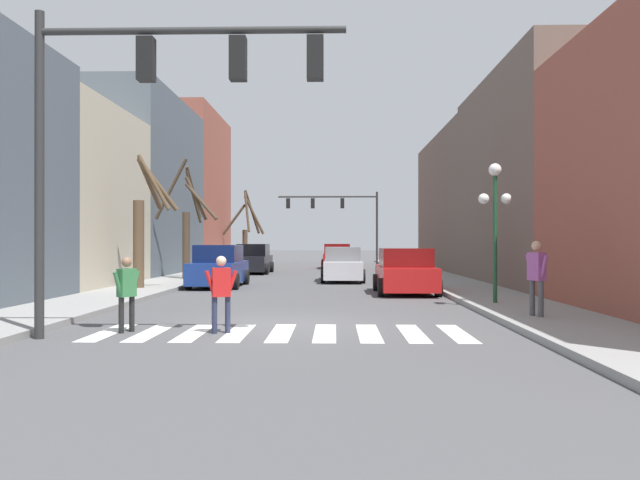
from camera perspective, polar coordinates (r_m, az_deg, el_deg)
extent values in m
plane|color=#4C4C4F|center=(14.32, -3.09, -7.71)|extent=(240.00, 240.00, 0.00)
cube|color=gray|center=(16.02, -25.95, -6.62)|extent=(2.64, 90.00, 0.15)
cube|color=gray|center=(15.15, 21.18, -7.00)|extent=(2.64, 90.00, 0.15)
cube|color=#BCB299|center=(27.54, -23.67, 3.55)|extent=(6.00, 8.10, 7.30)
cube|color=#515B66|center=(36.85, -17.10, 4.62)|extent=(6.00, 11.77, 9.88)
cube|color=#934C3D|center=(47.76, -12.79, 4.43)|extent=(6.00, 10.88, 11.39)
cube|color=#66564C|center=(28.14, 20.97, 5.06)|extent=(6.00, 12.39, 8.87)
cube|color=#66564C|center=(41.38, 14.51, 3.22)|extent=(6.00, 15.27, 8.62)
cube|color=white|center=(13.78, -18.78, -7.98)|extent=(0.45, 2.60, 0.01)
cube|color=white|center=(13.50, -15.16, -8.15)|extent=(0.45, 2.60, 0.01)
cube|color=white|center=(13.28, -11.39, -8.29)|extent=(0.45, 2.60, 0.01)
cube|color=white|center=(13.11, -7.51, -8.40)|extent=(0.45, 2.60, 0.01)
cube|color=white|center=(13.01, -3.55, -8.46)|extent=(0.45, 2.60, 0.01)
cube|color=white|center=(12.96, 0.46, -8.49)|extent=(0.45, 2.60, 0.01)
cube|color=white|center=(12.98, 4.48, -8.48)|extent=(0.45, 2.60, 0.01)
cube|color=white|center=(13.06, 8.47, -8.43)|extent=(0.45, 2.60, 0.01)
cube|color=white|center=(13.20, 12.39, -8.34)|extent=(0.45, 2.60, 0.01)
cylinder|color=#2D2D2D|center=(13.31, -24.27, 5.45)|extent=(0.18, 0.18, 6.36)
cylinder|color=#2D2D2D|center=(12.92, -11.62, 18.24)|extent=(5.95, 0.14, 0.14)
cube|color=black|center=(12.97, -15.61, 15.61)|extent=(0.32, 0.28, 0.84)
cube|color=black|center=(12.59, -7.50, 16.10)|extent=(0.32, 0.28, 0.84)
cube|color=black|center=(12.46, -0.44, 16.28)|extent=(0.32, 0.28, 0.84)
cylinder|color=#2D2D2D|center=(51.89, 5.23, 1.10)|extent=(0.18, 0.18, 6.02)
cylinder|color=#2D2D2D|center=(51.89, 0.69, 3.98)|extent=(8.21, 0.14, 0.14)
cube|color=black|center=(51.86, 2.06, 3.38)|extent=(0.32, 0.28, 0.84)
cube|color=black|center=(51.89, -0.67, 3.37)|extent=(0.32, 0.28, 0.84)
cube|color=black|center=(52.00, -2.93, 3.37)|extent=(0.32, 0.28, 0.84)
cylinder|color=#1E4C2D|center=(18.40, 15.71, 0.07)|extent=(0.12, 0.12, 3.60)
sphere|color=white|center=(18.51, 15.71, 6.21)|extent=(0.36, 0.36, 0.36)
sphere|color=white|center=(18.36, 14.74, 3.66)|extent=(0.31, 0.31, 0.31)
sphere|color=white|center=(18.52, 16.67, 3.63)|extent=(0.31, 0.31, 0.31)
cube|color=black|center=(37.24, -6.10, -2.11)|extent=(1.83, 4.72, 0.86)
cube|color=black|center=(37.22, -6.10, -0.91)|extent=(1.68, 2.45, 0.71)
cylinder|color=black|center=(38.83, -7.19, -2.45)|extent=(0.22, 0.64, 0.64)
cylinder|color=black|center=(38.60, -4.45, -2.47)|extent=(0.22, 0.64, 0.64)
cylinder|color=black|center=(35.94, -7.88, -2.64)|extent=(0.22, 0.64, 0.64)
cylinder|color=black|center=(35.69, -4.92, -2.66)|extent=(0.22, 0.64, 0.64)
cube|color=navy|center=(26.28, -9.23, -2.93)|extent=(1.83, 4.74, 0.86)
cube|color=#0E1C46|center=(26.26, -9.23, -1.22)|extent=(1.68, 2.46, 0.71)
cylinder|color=black|center=(27.92, -10.56, -3.36)|extent=(0.22, 0.64, 0.64)
cylinder|color=black|center=(27.60, -6.77, -3.40)|extent=(0.22, 0.64, 0.64)
cylinder|color=black|center=(25.06, -11.95, -3.72)|extent=(0.22, 0.64, 0.64)
cylinder|color=black|center=(24.70, -7.73, -3.78)|extent=(0.22, 0.64, 0.64)
cube|color=red|center=(22.83, 7.82, -3.42)|extent=(1.92, 4.18, 0.81)
cube|color=maroon|center=(22.80, 7.82, -1.58)|extent=(1.76, 2.17, 0.66)
cylinder|color=black|center=(24.05, 5.15, -3.88)|extent=(0.22, 0.64, 0.64)
cylinder|color=black|center=(24.26, 9.77, -3.84)|extent=(0.22, 0.64, 0.64)
cylinder|color=black|center=(21.47, 5.61, -4.32)|extent=(0.22, 0.64, 0.64)
cylinder|color=black|center=(21.70, 10.78, -4.28)|extent=(0.22, 0.64, 0.64)
cube|color=silver|center=(29.67, 2.08, -2.68)|extent=(1.75, 4.87, 0.80)
cube|color=slate|center=(29.64, 2.08, -1.28)|extent=(1.61, 2.53, 0.65)
cylinder|color=black|center=(31.19, 0.40, -3.02)|extent=(0.22, 0.64, 0.64)
cylinder|color=black|center=(31.21, 3.68, -3.02)|extent=(0.22, 0.64, 0.64)
cylinder|color=black|center=(28.17, 0.30, -3.33)|extent=(0.22, 0.64, 0.64)
cylinder|color=black|center=(28.20, 3.93, -3.33)|extent=(0.22, 0.64, 0.64)
cube|color=red|center=(43.83, 1.57, -1.82)|extent=(1.91, 4.31, 0.85)
cube|color=maroon|center=(43.82, 1.57, -0.81)|extent=(1.76, 2.24, 0.70)
cylinder|color=black|center=(45.18, 0.32, -2.13)|extent=(0.22, 0.64, 0.64)
cylinder|color=black|center=(45.19, 2.80, -2.13)|extent=(0.22, 0.64, 0.64)
cylinder|color=black|center=(42.51, 0.26, -2.26)|extent=(0.22, 0.64, 0.64)
cylinder|color=black|center=(42.52, 2.89, -2.25)|extent=(0.22, 0.64, 0.64)
cylinder|color=#282D47|center=(13.03, -9.63, -6.79)|extent=(0.11, 0.11, 0.75)
cylinder|color=#282D47|center=(13.06, -8.43, -6.77)|extent=(0.11, 0.11, 0.75)
cube|color=red|center=(12.98, -9.03, -3.83)|extent=(0.41, 0.31, 0.59)
sphere|color=beige|center=(12.96, -9.03, -1.92)|extent=(0.21, 0.21, 0.21)
cylinder|color=red|center=(12.96, -9.96, -4.01)|extent=(0.27, 0.16, 0.57)
cylinder|color=red|center=(13.02, -8.10, -4.00)|extent=(0.27, 0.16, 0.57)
cylinder|color=#4C4C51|center=(15.27, 19.55, -5.09)|extent=(0.12, 0.12, 0.83)
cylinder|color=#4C4C51|center=(15.50, 18.84, -5.02)|extent=(0.12, 0.12, 0.83)
cube|color=#9E4C93|center=(15.34, 19.19, -2.29)|extent=(0.36, 0.46, 0.65)
sphere|color=tan|center=(15.33, 19.19, -0.50)|extent=(0.23, 0.23, 0.23)
cylinder|color=#9E4C93|center=(15.16, 19.75, -2.48)|extent=(0.19, 0.30, 0.63)
cylinder|color=#9E4C93|center=(15.52, 18.64, -2.43)|extent=(0.19, 0.30, 0.63)
cylinder|color=black|center=(13.70, -16.82, -6.49)|extent=(0.11, 0.11, 0.74)
cylinder|color=black|center=(13.54, -17.71, -6.56)|extent=(0.11, 0.11, 0.74)
cube|color=#337542|center=(13.56, -17.26, -3.75)|extent=(0.37, 0.42, 0.58)
sphere|color=#8C664C|center=(13.54, -17.26, -1.94)|extent=(0.21, 0.21, 0.21)
cylinder|color=#337542|center=(13.69, -16.58, -3.87)|extent=(0.21, 0.26, 0.56)
cylinder|color=#337542|center=(13.44, -17.96, -3.94)|extent=(0.21, 0.26, 0.56)
cylinder|color=#473828|center=(29.95, -12.14, -0.48)|extent=(0.35, 0.35, 3.11)
cylinder|color=#473828|center=(30.33, -13.46, 4.56)|extent=(1.63, 0.36, 2.90)
cylinder|color=#473828|center=(30.48, -11.48, 3.86)|extent=(0.57, 1.17, 2.47)
cylinder|color=#473828|center=(30.91, -11.50, 4.25)|extent=(0.38, 1.97, 2.43)
cylinder|color=#473828|center=(29.93, -11.26, 3.74)|extent=(1.07, 0.21, 2.06)
cylinder|color=#473828|center=(29.70, -10.80, 3.47)|extent=(1.62, 0.48, 1.78)
cylinder|color=brown|center=(24.47, -16.25, -0.35)|extent=(0.41, 0.41, 3.29)
cylinder|color=brown|center=(24.56, -14.60, 4.90)|extent=(1.51, 0.60, 2.05)
cylinder|color=brown|center=(24.34, -14.96, 5.11)|extent=(1.32, 0.28, 2.13)
cylinder|color=brown|center=(25.08, -15.28, 4.98)|extent=(0.68, 1.40, 1.95)
cylinder|color=#473828|center=(48.28, -6.88, -0.63)|extent=(0.39, 0.39, 2.65)
cylinder|color=#473828|center=(47.78, -6.69, 2.59)|extent=(0.63, 1.21, 3.16)
cylinder|color=#473828|center=(48.92, -6.68, 2.47)|extent=(0.29, 1.36, 2.93)
cylinder|color=#473828|center=(48.24, -6.04, 2.27)|extent=(1.60, 0.25, 2.98)
cylinder|color=#473828|center=(48.46, -7.87, 1.86)|extent=(1.86, 0.24, 2.41)
cylinder|color=#473828|center=(48.89, -6.22, 2.56)|extent=(1.11, 1.46, 3.40)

